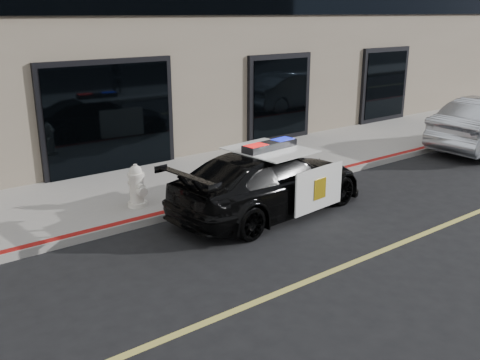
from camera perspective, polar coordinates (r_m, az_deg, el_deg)
ground at (r=9.04m, az=11.95°, el=-8.65°), size 120.00×120.00×0.00m
sidewalk_n at (r=12.77m, az=-6.05°, el=-0.17°), size 60.00×3.50×0.15m
police_car at (r=10.82m, az=3.14°, el=-0.12°), size 2.71×4.86×1.47m
fire_hydrant at (r=10.96m, az=-10.95°, el=-0.71°), size 0.40×0.55×0.88m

